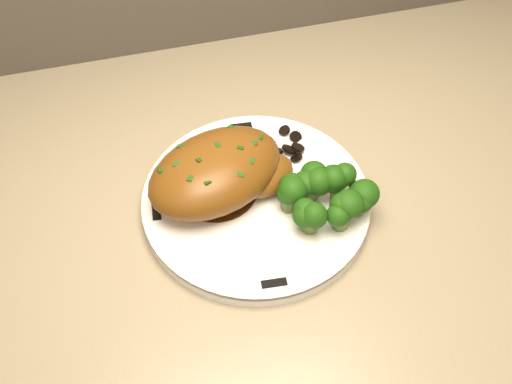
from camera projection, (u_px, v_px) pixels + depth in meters
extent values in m
cube|color=tan|center=(196.00, 248.00, 0.67)|extent=(1.92, 0.63, 0.03)
cube|color=#4C443A|center=(143.00, 9.00, 0.80)|extent=(1.92, 0.02, 0.12)
cylinder|color=white|center=(256.00, 202.00, 0.68)|extent=(0.25, 0.25, 0.02)
cube|color=black|center=(241.00, 126.00, 0.74)|extent=(0.03, 0.01, 0.00)
cube|color=black|center=(156.00, 211.00, 0.66)|extent=(0.01, 0.03, 0.00)
cube|color=black|center=(274.00, 283.00, 0.61)|extent=(0.03, 0.01, 0.00)
cube|color=black|center=(353.00, 185.00, 0.69)|extent=(0.01, 0.03, 0.00)
cylinder|color=#3A1D0A|center=(217.00, 189.00, 0.68)|extent=(0.09, 0.09, 0.00)
ellipsoid|color=brown|center=(215.00, 172.00, 0.66)|extent=(0.18, 0.15, 0.06)
ellipsoid|color=brown|center=(263.00, 175.00, 0.67)|extent=(0.08, 0.07, 0.03)
cube|color=#1D410D|center=(173.00, 174.00, 0.63)|extent=(0.01, 0.00, 0.00)
cube|color=#1D410D|center=(188.00, 164.00, 0.63)|extent=(0.01, 0.00, 0.00)
cube|color=#1D410D|center=(203.00, 154.00, 0.63)|extent=(0.01, 0.00, 0.00)
cube|color=#1D410D|center=(218.00, 147.00, 0.64)|extent=(0.01, 0.00, 0.00)
cube|color=#1D410D|center=(233.00, 140.00, 0.65)|extent=(0.01, 0.00, 0.00)
cube|color=#1D410D|center=(248.00, 135.00, 0.66)|extent=(0.01, 0.00, 0.00)
cylinder|color=black|center=(292.00, 146.00, 0.72)|extent=(0.01, 0.01, 0.01)
cylinder|color=black|center=(290.00, 141.00, 0.72)|extent=(0.02, 0.02, 0.01)
cylinder|color=black|center=(286.00, 137.00, 0.72)|extent=(0.02, 0.02, 0.01)
cylinder|color=black|center=(281.00, 139.00, 0.73)|extent=(0.02, 0.02, 0.01)
cylinder|color=black|center=(275.00, 137.00, 0.72)|extent=(0.02, 0.02, 0.01)
cylinder|color=black|center=(268.00, 135.00, 0.72)|extent=(0.02, 0.01, 0.01)
cylinder|color=black|center=(262.00, 140.00, 0.72)|extent=(0.02, 0.02, 0.01)
cylinder|color=black|center=(256.00, 140.00, 0.72)|extent=(0.02, 0.02, 0.00)
cylinder|color=black|center=(251.00, 141.00, 0.72)|extent=(0.02, 0.02, 0.01)
cylinder|color=black|center=(248.00, 148.00, 0.72)|extent=(0.02, 0.02, 0.01)
cylinder|color=black|center=(246.00, 150.00, 0.71)|extent=(0.02, 0.02, 0.01)
cylinder|color=black|center=(246.00, 152.00, 0.71)|extent=(0.02, 0.02, 0.01)
cylinder|color=black|center=(248.00, 158.00, 0.71)|extent=(0.02, 0.02, 0.01)
cylinder|color=black|center=(252.00, 159.00, 0.70)|extent=(0.02, 0.02, 0.01)
cylinder|color=black|center=(257.00, 159.00, 0.70)|extent=(0.02, 0.02, 0.01)
cylinder|color=black|center=(263.00, 162.00, 0.70)|extent=(0.02, 0.02, 0.01)
cylinder|color=black|center=(270.00, 161.00, 0.70)|extent=(0.02, 0.02, 0.01)
cylinder|color=black|center=(277.00, 158.00, 0.70)|extent=(0.02, 0.02, 0.01)
cylinder|color=black|center=(282.00, 159.00, 0.71)|extent=(0.02, 0.03, 0.01)
cylinder|color=black|center=(287.00, 154.00, 0.71)|extent=(0.03, 0.03, 0.01)
cylinder|color=black|center=(291.00, 150.00, 0.71)|extent=(0.02, 0.03, 0.02)
cylinder|color=black|center=(292.00, 149.00, 0.72)|extent=(0.03, 0.02, 0.01)
cylinder|color=#5C7531|center=(289.00, 201.00, 0.66)|extent=(0.02, 0.02, 0.02)
sphere|color=#103407|center=(290.00, 191.00, 0.65)|extent=(0.03, 0.03, 0.03)
cylinder|color=#5C7531|center=(311.00, 189.00, 0.67)|extent=(0.02, 0.02, 0.02)
sphere|color=#103407|center=(312.00, 180.00, 0.65)|extent=(0.03, 0.03, 0.03)
cylinder|color=#5C7531|center=(339.00, 194.00, 0.66)|extent=(0.02, 0.02, 0.02)
sphere|color=#103407|center=(341.00, 185.00, 0.65)|extent=(0.03, 0.03, 0.03)
cylinder|color=#5C7531|center=(310.00, 222.00, 0.64)|extent=(0.02, 0.02, 0.02)
sphere|color=#103407|center=(311.00, 213.00, 0.63)|extent=(0.03, 0.03, 0.03)
cylinder|color=#5C7531|center=(341.00, 219.00, 0.64)|extent=(0.02, 0.02, 0.02)
sphere|color=#103407|center=(342.00, 210.00, 0.63)|extent=(0.03, 0.03, 0.03)
cylinder|color=#5C7531|center=(357.00, 205.00, 0.65)|extent=(0.02, 0.02, 0.02)
sphere|color=#103407|center=(359.00, 195.00, 0.64)|extent=(0.03, 0.03, 0.03)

